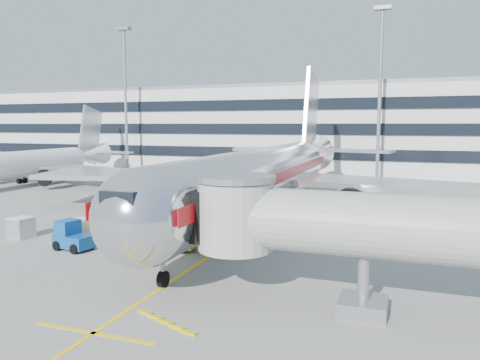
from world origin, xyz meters
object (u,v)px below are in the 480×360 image
(cargo_container_front, at_px, (79,229))
(cargo_container_right, at_px, (102,219))
(baggage_tug, at_px, (72,237))
(cargo_container_left, at_px, (21,228))
(ramp_worker, at_px, (128,240))
(main_jet, at_px, (267,174))
(belt_loader, at_px, (160,239))

(cargo_container_front, bearing_deg, cargo_container_right, 100.31)
(baggage_tug, distance_m, cargo_container_left, 6.16)
(ramp_worker, bearing_deg, cargo_container_left, 156.38)
(baggage_tug, bearing_deg, main_jet, 57.06)
(cargo_container_right, relative_size, cargo_container_front, 0.89)
(main_jet, height_order, ramp_worker, main_jet)
(main_jet, bearing_deg, ramp_worker, -111.93)
(belt_loader, height_order, baggage_tug, belt_loader)
(main_jet, bearing_deg, cargo_container_left, -139.06)
(cargo_container_front, xyz_separation_m, ramp_worker, (5.43, -1.63, 0.05))
(main_jet, height_order, cargo_container_left, main_jet)
(cargo_container_left, bearing_deg, belt_loader, 3.61)
(main_jet, relative_size, cargo_container_right, 28.61)
(main_jet, height_order, cargo_container_front, main_jet)
(main_jet, relative_size, ramp_worker, 29.72)
(belt_loader, bearing_deg, ramp_worker, -142.52)
(ramp_worker, bearing_deg, cargo_container_front, 143.05)
(baggage_tug, bearing_deg, cargo_container_left, 166.72)
(baggage_tug, relative_size, ramp_worker, 1.74)
(main_jet, bearing_deg, belt_loader, -107.18)
(cargo_container_left, height_order, cargo_container_right, cargo_container_right)
(cargo_container_left, relative_size, cargo_container_front, 0.83)
(cargo_container_front, bearing_deg, ramp_worker, -16.74)
(baggage_tug, distance_m, cargo_container_right, 6.57)
(belt_loader, height_order, ramp_worker, belt_loader)
(ramp_worker, bearing_deg, baggage_tug, 171.25)
(cargo_container_front, bearing_deg, baggage_tug, -60.27)
(belt_loader, relative_size, cargo_container_right, 3.03)
(baggage_tug, bearing_deg, belt_loader, 20.47)
(belt_loader, bearing_deg, cargo_container_front, 177.65)
(cargo_container_front, bearing_deg, main_jet, 48.51)
(cargo_container_left, height_order, cargo_container_front, same)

